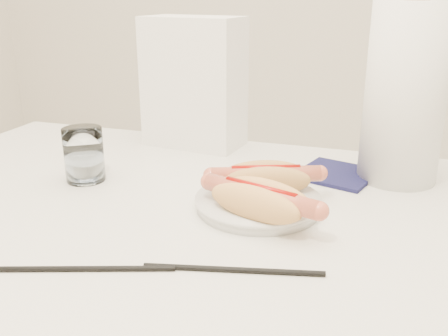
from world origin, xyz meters
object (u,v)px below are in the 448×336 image
(hotdog_right, at_px, (260,200))
(paper_towel_roll, at_px, (405,95))
(plate, at_px, (258,205))
(napkin_box, at_px, (194,83))
(water_glass, at_px, (84,155))
(table, at_px, (192,246))
(hotdog_left, at_px, (266,179))

(hotdog_right, xyz_separation_m, paper_towel_roll, (0.19, 0.27, 0.12))
(plate, distance_m, napkin_box, 0.39)
(water_glass, bearing_deg, hotdog_right, -13.33)
(table, distance_m, paper_towel_roll, 0.45)
(plate, relative_size, hotdog_left, 1.10)
(hotdog_right, height_order, napkin_box, napkin_box)
(table, height_order, hotdog_left, hotdog_left)
(table, xyz_separation_m, paper_towel_roll, (0.30, 0.25, 0.21))
(hotdog_right, bearing_deg, table, -168.40)
(hotdog_right, relative_size, napkin_box, 0.67)
(hotdog_left, relative_size, paper_towel_roll, 0.56)
(hotdog_right, bearing_deg, napkin_box, 141.90)
(water_glass, bearing_deg, paper_towel_roll, 19.01)
(table, relative_size, hotdog_left, 6.92)
(hotdog_left, height_order, napkin_box, napkin_box)
(hotdog_left, bearing_deg, table, -163.03)
(plate, xyz_separation_m, hotdog_left, (0.00, 0.04, 0.03))
(plate, bearing_deg, paper_towel_roll, 45.90)
(table, relative_size, hotdog_right, 6.50)
(table, xyz_separation_m, hotdog_left, (0.10, 0.08, 0.10))
(plate, xyz_separation_m, hotdog_right, (0.02, -0.05, 0.03))
(table, relative_size, napkin_box, 4.37)
(napkin_box, bearing_deg, table, -62.80)
(napkin_box, bearing_deg, water_glass, -104.25)
(plate, height_order, hotdog_right, hotdog_right)
(hotdog_left, distance_m, paper_towel_roll, 0.29)
(water_glass, height_order, napkin_box, napkin_box)
(plate, distance_m, water_glass, 0.33)
(hotdog_left, xyz_separation_m, napkin_box, (-0.22, 0.26, 0.10))
(table, xyz_separation_m, hotdog_right, (0.11, -0.01, 0.10))
(water_glass, relative_size, paper_towel_roll, 0.31)
(napkin_box, bearing_deg, hotdog_left, -42.41)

